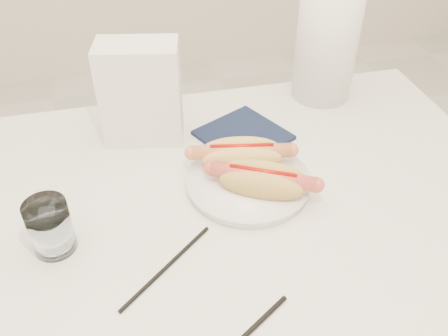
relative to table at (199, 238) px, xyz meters
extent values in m
cube|color=silver|center=(0.00, 0.00, 0.04)|extent=(1.20, 0.80, 0.04)
cylinder|color=silver|center=(0.54, 0.34, -0.34)|extent=(0.04, 0.04, 0.71)
cylinder|color=white|center=(0.10, 0.05, 0.07)|extent=(0.24, 0.24, 0.02)
ellipsoid|color=#E5B95B|center=(0.10, 0.08, 0.10)|extent=(0.15, 0.07, 0.05)
ellipsoid|color=#E5B95B|center=(0.11, 0.11, 0.10)|extent=(0.15, 0.07, 0.05)
ellipsoid|color=#E5B95B|center=(0.10, 0.09, 0.09)|extent=(0.14, 0.08, 0.03)
cylinder|color=#D07949|center=(0.10, 0.09, 0.11)|extent=(0.19, 0.06, 0.03)
cylinder|color=#990A05|center=(0.10, 0.09, 0.12)|extent=(0.12, 0.03, 0.01)
ellipsoid|color=tan|center=(0.11, 0.00, 0.10)|extent=(0.15, 0.10, 0.05)
ellipsoid|color=tan|center=(0.13, 0.03, 0.10)|extent=(0.15, 0.10, 0.05)
ellipsoid|color=tan|center=(0.12, 0.01, 0.09)|extent=(0.14, 0.11, 0.03)
cylinder|color=#CE5248|center=(0.12, 0.01, 0.11)|extent=(0.18, 0.11, 0.03)
cylinder|color=#990A05|center=(0.12, 0.01, 0.12)|extent=(0.11, 0.06, 0.01)
cylinder|color=white|center=(-0.23, -0.02, 0.11)|extent=(0.07, 0.07, 0.09)
cylinder|color=black|center=(-0.07, -0.10, 0.06)|extent=(0.16, 0.13, 0.01)
cube|color=white|center=(-0.06, 0.25, 0.16)|extent=(0.17, 0.12, 0.21)
cube|color=#101833|center=(0.14, 0.20, 0.06)|extent=(0.21, 0.21, 0.01)
cylinder|color=white|center=(0.36, 0.33, 0.21)|extent=(0.15, 0.15, 0.30)
camera|label=1|loc=(-0.10, -0.59, 0.65)|focal=39.03mm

